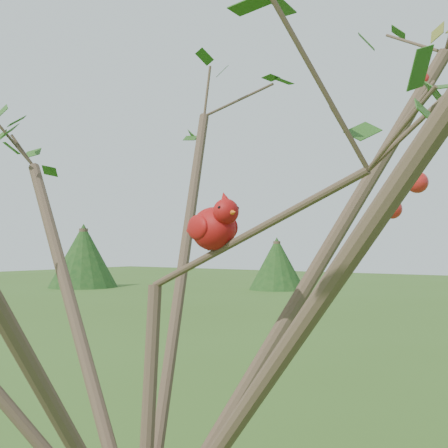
% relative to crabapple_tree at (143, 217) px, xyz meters
% --- Properties ---
extents(crabapple_tree, '(2.35, 2.05, 2.95)m').
position_rel_crabapple_tree_xyz_m(crabapple_tree, '(0.00, 0.00, 0.00)').
color(crabapple_tree, '#3B2C1F').
rests_on(crabapple_tree, ground).
extents(cardinal, '(0.21, 0.14, 0.15)m').
position_rel_crabapple_tree_xyz_m(cardinal, '(0.13, 0.11, -0.02)').
color(cardinal, '#A50E11').
rests_on(cardinal, ground).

